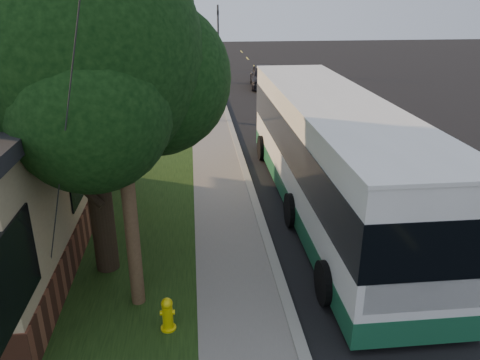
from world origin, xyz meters
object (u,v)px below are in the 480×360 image
at_px(distant_car, 264,76).
at_px(bare_tree_far, 177,54).
at_px(bare_tree_near, 162,78).
at_px(utility_pole, 119,100).
at_px(transit_bus, 330,152).
at_px(fire_hydrant, 168,314).
at_px(leafy_tree, 86,60).
at_px(traffic_signal, 218,34).

bearing_deg(distant_car, bare_tree_far, 153.84).
bearing_deg(bare_tree_near, utility_pole, -89.34).
relative_size(utility_pole, transit_bus, 0.68).
bearing_deg(fire_hydrant, transit_bus, 48.40).
distance_m(fire_hydrant, bare_tree_near, 18.10).
xyz_separation_m(transit_bus, distant_car, (1.04, 20.70, -1.11)).
bearing_deg(leafy_tree, transit_bus, 23.75).
bearing_deg(utility_pole, bare_tree_near, 90.66).
height_order(fire_hydrant, utility_pole, utility_pole).
height_order(leafy_tree, bare_tree_near, leafy_tree).
xyz_separation_m(utility_pole, bare_tree_near, (-0.19, 17.01, -2.48)).
height_order(bare_tree_far, distant_car, bare_tree_far).
xyz_separation_m(utility_pole, leafy_tree, (-0.87, 1.66, 0.54)).
bearing_deg(leafy_tree, bare_tree_near, 87.50).
bearing_deg(bare_tree_near, bare_tree_far, 87.61).
xyz_separation_m(fire_hydrant, utility_pole, (-0.71, 0.99, 4.20)).
bearing_deg(bare_tree_far, transit_bus, -77.88).
bearing_deg(transit_bus, traffic_signal, 93.54).
distance_m(utility_pole, transit_bus, 7.65).
distance_m(utility_pole, distant_car, 26.32).
xyz_separation_m(bare_tree_far, traffic_signal, (3.50, 4.00, 1.16)).
bearing_deg(transit_bus, fire_hydrant, -131.60).
bearing_deg(traffic_signal, distant_car, -70.24).
distance_m(leafy_tree, distant_car, 25.08).
height_order(bare_tree_near, transit_bus, bare_tree_near).
relative_size(fire_hydrant, bare_tree_far, 0.18).
bearing_deg(utility_pole, fire_hydrant, -54.62).
relative_size(bare_tree_far, distant_car, 0.86).
xyz_separation_m(bare_tree_near, traffic_signal, (4.00, 16.00, 1.01)).
relative_size(fire_hydrant, leafy_tree, 0.09).
relative_size(fire_hydrant, utility_pole, 0.08).
distance_m(leafy_tree, transit_bus, 7.75).
bearing_deg(transit_bus, bare_tree_far, 102.12).
bearing_deg(transit_bus, distant_car, 87.12).
distance_m(fire_hydrant, utility_pole, 4.37).
bearing_deg(distant_car, utility_pole, -99.69).
distance_m(leafy_tree, traffic_signal, 31.76).
height_order(utility_pole, traffic_signal, utility_pole).
bearing_deg(fire_hydrant, distant_car, 77.28).
distance_m(fire_hydrant, distant_car, 26.84).
height_order(bare_tree_far, transit_bus, bare_tree_far).
xyz_separation_m(traffic_signal, transit_bus, (1.77, -28.52, -1.25)).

